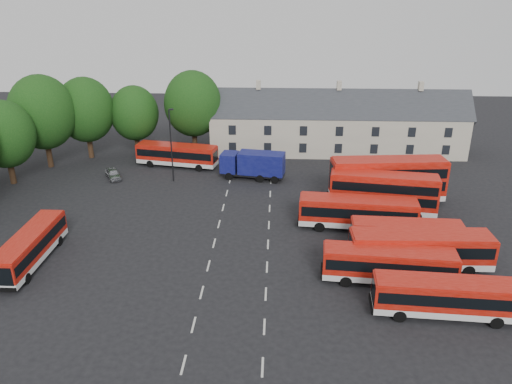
% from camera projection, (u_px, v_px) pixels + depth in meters
% --- Properties ---
extents(ground, '(140.00, 140.00, 0.00)m').
position_uv_depth(ground, '(211.00, 254.00, 44.37)').
color(ground, black).
rests_on(ground, ground).
extents(lane_markings, '(5.15, 33.80, 0.01)m').
position_uv_depth(lane_markings, '(241.00, 244.00, 46.11)').
color(lane_markings, beige).
rests_on(lane_markings, ground).
extents(treeline, '(29.92, 32.59, 12.01)m').
position_uv_depth(treeline, '(60.00, 122.00, 60.48)').
color(treeline, black).
rests_on(treeline, ground).
extents(terrace_houses, '(35.70, 7.13, 10.06)m').
position_uv_depth(terrace_houses, '(337.00, 125.00, 69.97)').
color(terrace_houses, beige).
rests_on(terrace_houses, ground).
extents(bus_row_a, '(10.43, 3.05, 2.91)m').
position_uv_depth(bus_row_a, '(447.00, 295.00, 35.46)').
color(bus_row_a, silver).
rests_on(bus_row_a, ground).
extents(bus_row_b, '(10.54, 3.24, 2.94)m').
position_uv_depth(bus_row_b, '(389.00, 263.00, 39.50)').
color(bus_row_b, silver).
rests_on(bus_row_b, ground).
extents(bus_row_c, '(11.66, 2.92, 3.28)m').
position_uv_depth(bus_row_c, '(421.00, 248.00, 41.37)').
color(bus_row_c, silver).
rests_on(bus_row_c, ground).
extents(bus_row_d, '(9.88, 2.71, 2.77)m').
position_uv_depth(bus_row_d, '(406.00, 233.00, 44.46)').
color(bus_row_d, silver).
rests_on(bus_row_d, ground).
extents(bus_row_e, '(11.44, 3.60, 3.18)m').
position_uv_depth(bus_row_e, '(358.00, 211.00, 48.26)').
color(bus_row_e, silver).
rests_on(bus_row_e, ground).
extents(bus_dd_south, '(11.05, 4.00, 4.43)m').
position_uv_depth(bus_dd_south, '(383.00, 191.00, 51.19)').
color(bus_dd_south, silver).
rests_on(bus_dd_south, ground).
extents(bus_dd_north, '(12.45, 3.93, 5.02)m').
position_uv_depth(bus_dd_north, '(388.00, 178.00, 53.83)').
color(bus_dd_north, silver).
rests_on(bus_dd_north, ground).
extents(bus_west, '(2.34, 9.90, 2.80)m').
position_uv_depth(bus_west, '(30.00, 246.00, 42.34)').
color(bus_west, silver).
rests_on(bus_west, ground).
extents(bus_north, '(10.81, 4.35, 2.98)m').
position_uv_depth(bus_north, '(177.00, 154.00, 64.94)').
color(bus_north, silver).
rests_on(bus_north, ground).
extents(box_truck, '(8.04, 3.66, 3.39)m').
position_uv_depth(box_truck, '(254.00, 164.00, 60.85)').
color(box_truck, black).
rests_on(box_truck, ground).
extents(silver_car, '(3.05, 3.82, 1.22)m').
position_uv_depth(silver_car, '(113.00, 174.00, 61.39)').
color(silver_car, '#9D9FA5').
rests_on(silver_car, ground).
extents(lamppost, '(0.62, 0.39, 8.93)m').
position_uv_depth(lamppost, '(171.00, 144.00, 58.98)').
color(lamppost, black).
rests_on(lamppost, ground).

